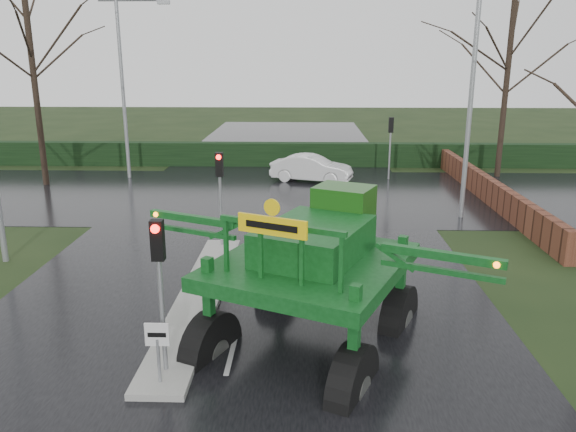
{
  "coord_description": "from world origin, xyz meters",
  "views": [
    {
      "loc": [
        1.67,
        -11.73,
        6.64
      ],
      "look_at": [
        1.18,
        4.84,
        2.0
      ],
      "focal_mm": 35.0,
      "sensor_mm": 36.0,
      "label": 1
    }
  ],
  "objects_px": {
    "traffic_signal_near": "(159,264)",
    "crop_sprayer": "(213,255)",
    "white_sedan": "(311,182)",
    "street_light_left_far": "(127,71)",
    "keep_left_sign": "(158,343)",
    "traffic_signal_far": "(391,134)",
    "traffic_signal_mid": "(220,179)",
    "street_light_right": "(465,76)"
  },
  "relations": [
    {
      "from": "traffic_signal_far",
      "to": "keep_left_sign",
      "type": "bearing_deg",
      "value": 70.07
    },
    {
      "from": "keep_left_sign",
      "to": "traffic_signal_near",
      "type": "distance_m",
      "value": 1.61
    },
    {
      "from": "street_light_left_far",
      "to": "white_sedan",
      "type": "relative_size",
      "value": 2.23
    },
    {
      "from": "traffic_signal_mid",
      "to": "street_light_right",
      "type": "distance_m",
      "value": 11.05
    },
    {
      "from": "keep_left_sign",
      "to": "street_light_left_far",
      "type": "height_order",
      "value": "street_light_left_far"
    },
    {
      "from": "crop_sprayer",
      "to": "traffic_signal_mid",
      "type": "bearing_deg",
      "value": 121.66
    },
    {
      "from": "traffic_signal_near",
      "to": "crop_sprayer",
      "type": "distance_m",
      "value": 1.58
    },
    {
      "from": "keep_left_sign",
      "to": "white_sedan",
      "type": "distance_m",
      "value": 21.04
    },
    {
      "from": "street_light_left_far",
      "to": "white_sedan",
      "type": "distance_m",
      "value": 11.9
    },
    {
      "from": "white_sedan",
      "to": "traffic_signal_far",
      "type": "bearing_deg",
      "value": -64.36
    },
    {
      "from": "street_light_right",
      "to": "keep_left_sign",
      "type": "bearing_deg",
      "value": -125.12
    },
    {
      "from": "crop_sprayer",
      "to": "white_sedan",
      "type": "relative_size",
      "value": 1.8
    },
    {
      "from": "traffic_signal_near",
      "to": "street_light_right",
      "type": "relative_size",
      "value": 0.35
    },
    {
      "from": "traffic_signal_near",
      "to": "crop_sprayer",
      "type": "xyz_separation_m",
      "value": [
        0.9,
        1.28,
        -0.26
      ]
    },
    {
      "from": "street_light_right",
      "to": "white_sedan",
      "type": "height_order",
      "value": "street_light_right"
    },
    {
      "from": "traffic_signal_far",
      "to": "street_light_right",
      "type": "distance_m",
      "value": 8.86
    },
    {
      "from": "traffic_signal_far",
      "to": "street_light_left_far",
      "type": "bearing_deg",
      "value": 0.03
    },
    {
      "from": "traffic_signal_near",
      "to": "street_light_right",
      "type": "height_order",
      "value": "street_light_right"
    },
    {
      "from": "traffic_signal_far",
      "to": "white_sedan",
      "type": "bearing_deg",
      "value": 9.86
    },
    {
      "from": "street_light_left_far",
      "to": "crop_sprayer",
      "type": "height_order",
      "value": "street_light_left_far"
    },
    {
      "from": "traffic_signal_mid",
      "to": "traffic_signal_near",
      "type": "bearing_deg",
      "value": -90.0
    },
    {
      "from": "white_sedan",
      "to": "traffic_signal_near",
      "type": "bearing_deg",
      "value": -173.65
    },
    {
      "from": "traffic_signal_far",
      "to": "crop_sprayer",
      "type": "bearing_deg",
      "value": 70.72
    },
    {
      "from": "white_sedan",
      "to": "keep_left_sign",
      "type": "bearing_deg",
      "value": -173.43
    },
    {
      "from": "keep_left_sign",
      "to": "traffic_signal_near",
      "type": "bearing_deg",
      "value": 90.0
    },
    {
      "from": "traffic_signal_near",
      "to": "white_sedan",
      "type": "relative_size",
      "value": 0.79
    },
    {
      "from": "traffic_signal_near",
      "to": "white_sedan",
      "type": "xyz_separation_m",
      "value": [
        3.36,
        20.25,
        -2.59
      ]
    },
    {
      "from": "traffic_signal_far",
      "to": "street_light_left_far",
      "type": "distance_m",
      "value": 15.08
    },
    {
      "from": "keep_left_sign",
      "to": "street_light_left_far",
      "type": "bearing_deg",
      "value": 107.78
    },
    {
      "from": "traffic_signal_near",
      "to": "keep_left_sign",
      "type": "bearing_deg",
      "value": -90.0
    },
    {
      "from": "keep_left_sign",
      "to": "crop_sprayer",
      "type": "distance_m",
      "value": 2.36
    },
    {
      "from": "street_light_left_far",
      "to": "white_sedan",
      "type": "xyz_separation_m",
      "value": [
        10.26,
        -0.76,
        -5.99
      ]
    },
    {
      "from": "traffic_signal_near",
      "to": "street_light_left_far",
      "type": "bearing_deg",
      "value": 108.17
    },
    {
      "from": "crop_sprayer",
      "to": "white_sedan",
      "type": "height_order",
      "value": "crop_sprayer"
    },
    {
      "from": "crop_sprayer",
      "to": "white_sedan",
      "type": "bearing_deg",
      "value": 107.18
    },
    {
      "from": "traffic_signal_near",
      "to": "traffic_signal_far",
      "type": "height_order",
      "value": "same"
    },
    {
      "from": "street_light_right",
      "to": "crop_sprayer",
      "type": "relative_size",
      "value": 1.24
    },
    {
      "from": "street_light_left_far",
      "to": "keep_left_sign",
      "type": "bearing_deg",
      "value": -72.22
    },
    {
      "from": "white_sedan",
      "to": "street_light_left_far",
      "type": "bearing_deg",
      "value": 101.54
    },
    {
      "from": "street_light_left_far",
      "to": "traffic_signal_far",
      "type": "bearing_deg",
      "value": 0.03
    },
    {
      "from": "traffic_signal_mid",
      "to": "crop_sprayer",
      "type": "height_order",
      "value": "crop_sprayer"
    },
    {
      "from": "keep_left_sign",
      "to": "traffic_signal_near",
      "type": "relative_size",
      "value": 0.38
    }
  ]
}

